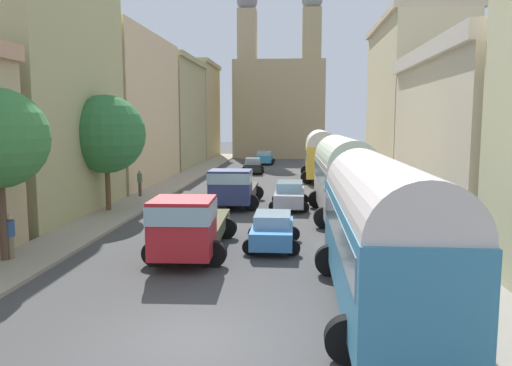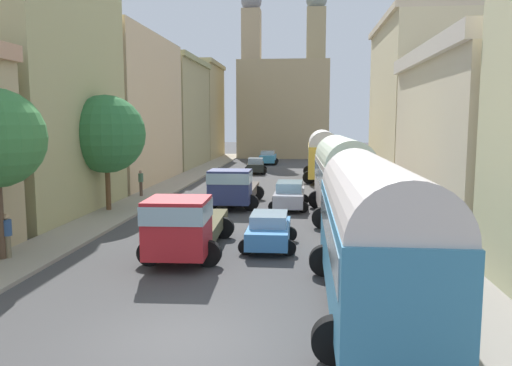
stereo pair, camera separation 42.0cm
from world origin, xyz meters
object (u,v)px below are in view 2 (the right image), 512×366
parked_bus_2 (323,153)px  car_0 (256,166)px  pedestrian_2 (141,182)px  cargo_truck_0 (185,224)px  parked_bus_0 (372,227)px  car_1 (268,157)px  parked_bus_1 (342,173)px  car_3 (290,195)px  car_2 (269,230)px  cargo_truck_1 (233,187)px  pedestrian_0 (7,234)px

parked_bus_2 → car_0: (-6.15, 4.96, -1.57)m
parked_bus_2 → car_0: 8.06m
car_0 → pedestrian_2: 17.05m
cargo_truck_0 → parked_bus_0: bearing=-38.3°
car_0 → car_1: (0.49, 9.88, 0.05)m
parked_bus_1 → parked_bus_0: bearing=-90.8°
parked_bus_2 → parked_bus_0: bearing=-89.7°
car_1 → pedestrian_2: bearing=-104.0°
car_3 → parked_bus_0: bearing=-80.7°
car_2 → pedestrian_2: 15.15m
parked_bus_2 → pedestrian_2: 16.42m
cargo_truck_1 → car_2: (2.72, -9.22, -0.48)m
parked_bus_0 → car_1: size_ratio=2.43×
car_0 → car_1: 9.90m
parked_bus_0 → pedestrian_0: (-12.30, 3.62, -1.27)m
pedestrian_2 → parked_bus_1: bearing=-23.7°
parked_bus_1 → cargo_truck_1: size_ratio=1.37×
parked_bus_0 → cargo_truck_0: 7.85m
parked_bus_0 → parked_bus_1: size_ratio=1.08×
parked_bus_0 → cargo_truck_0: (-6.11, 4.83, -1.02)m
cargo_truck_1 → car_3: 3.30m
parked_bus_2 → cargo_truck_0: parked_bus_2 is taller
parked_bus_1 → pedestrian_2: bearing=156.3°
pedestrian_2 → pedestrian_0: bearing=-90.1°
parked_bus_1 → car_3: 4.10m
cargo_truck_0 → pedestrian_2: (-6.18, 13.73, -0.20)m
car_3 → pedestrian_2: pedestrian_2 is taller
car_1 → parked_bus_0: bearing=-82.5°
parked_bus_0 → car_3: parked_bus_0 is taller
parked_bus_2 → car_1: (-5.67, 14.85, -1.51)m
car_3 → car_0: bearing=101.2°
parked_bus_2 → car_0: bearing=141.1°
cargo_truck_1 → pedestrian_0: cargo_truck_1 is taller
car_3 → pedestrian_0: bearing=-128.9°
parked_bus_0 → parked_bus_2: bearing=90.3°
parked_bus_1 → pedestrian_2: size_ratio=4.93×
cargo_truck_0 → car_1: (0.28, 39.58, -0.46)m
parked_bus_0 → car_2: parked_bus_0 is taller
car_1 → car_2: 38.02m
cargo_truck_1 → parked_bus_1: bearing=-23.5°
car_0 → car_2: car_0 is taller
car_1 → pedestrian_0: 41.30m
cargo_truck_0 → parked_bus_1: bearing=52.6°
parked_bus_0 → parked_bus_1: 13.08m
parked_bus_2 → pedestrian_2: parked_bus_2 is taller
cargo_truck_0 → parked_bus_2: bearing=76.5°
parked_bus_0 → parked_bus_1: (0.19, 13.08, 0.04)m
cargo_truck_1 → pedestrian_0: 13.71m
car_3 → car_1: bearing=96.5°
car_1 → pedestrian_2: size_ratio=2.20×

